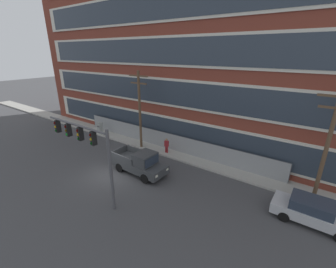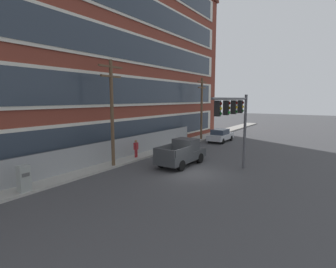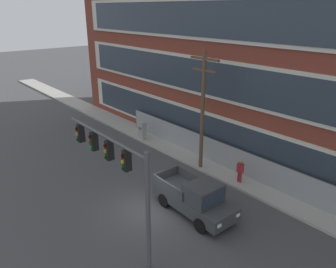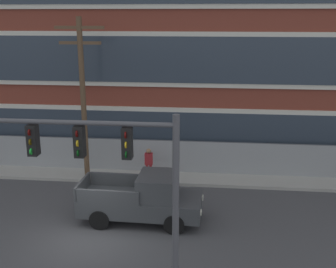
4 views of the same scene
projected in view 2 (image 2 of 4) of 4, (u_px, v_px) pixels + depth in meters
ground_plane at (189, 173)px, 18.54m from camera, size 160.00×160.00×0.00m
sidewalk_building_side at (121, 161)px, 21.98m from camera, size 80.00×2.15×0.16m
brick_mill_building at (79, 49)px, 24.48m from camera, size 43.28×9.98×19.62m
chain_link_fence at (122, 149)px, 22.65m from camera, size 23.64×0.06×1.88m
traffic_signal_mast at (236, 115)px, 17.54m from camera, size 6.38×0.43×5.55m
pickup_truck_dark_grey at (182, 153)px, 20.83m from camera, size 5.02×2.14×2.03m
sedan_silver at (220, 135)px, 32.06m from camera, size 4.55×1.91×1.56m
utility_pole_near_corner at (112, 109)px, 19.57m from camera, size 2.35×0.26×8.08m
utility_pole_midblock at (202, 106)px, 32.91m from camera, size 2.33×0.26×7.81m
electrical_cabinet at (24, 180)px, 14.37m from camera, size 0.60×0.48×1.63m
pedestrian_near_cabinet at (136, 148)px, 22.81m from camera, size 0.42×0.27×1.69m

